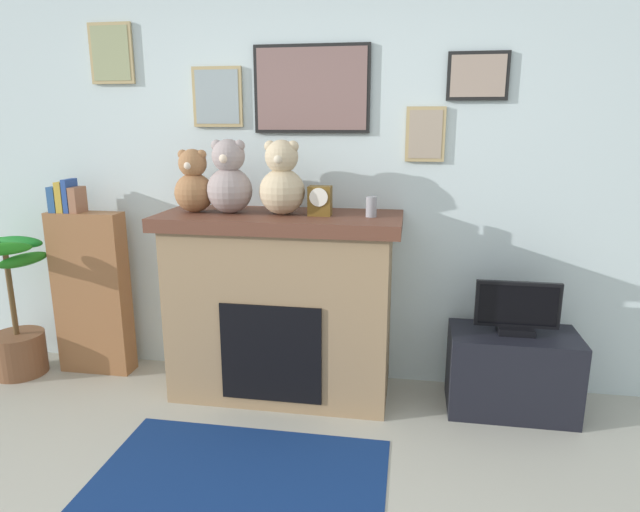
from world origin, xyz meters
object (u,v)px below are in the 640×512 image
bookshelf (91,289)px  tv_stand (511,372)px  teddy_bear_cream (194,184)px  television (517,310)px  mantel_clock (320,201)px  teddy_bear_brown (229,180)px  fireplace (281,304)px  teddy_bear_tan (282,181)px  potted_plant (15,323)px  candle_jar (371,207)px

bookshelf → tv_stand: bookshelf is taller
teddy_bear_cream → television: bearing=0.0°
bookshelf → mantel_clock: bookshelf is taller
bookshelf → teddy_bear_brown: bearing=-5.6°
fireplace → teddy_bear_tan: size_ratio=3.34×
bookshelf → potted_plant: 0.56m
bookshelf → fireplace: bearing=-3.6°
mantel_clock → fireplace: bearing=175.5°
teddy_bear_brown → mantel_clock: bearing=-0.1°
fireplace → television: 1.40m
bookshelf → teddy_bear_brown: 1.30m
teddy_bear_cream → teddy_bear_tan: size_ratio=0.87×
mantel_clock → teddy_bear_brown: bearing=179.9°
potted_plant → candle_jar: 2.54m
potted_plant → teddy_bear_brown: (1.54, 0.04, 0.99)m
potted_plant → mantel_clock: bearing=1.1°
television → candle_jar: size_ratio=4.02×
teddy_bear_brown → teddy_bear_cream: bearing=180.0°
mantel_clock → television: bearing=0.1°
television → bookshelf: bearing=177.9°
fireplace → tv_stand: size_ratio=1.99×
fireplace → candle_jar: size_ratio=12.33×
potted_plant → teddy_bear_cream: size_ratio=2.53×
fireplace → teddy_bear_brown: size_ratio=3.32×
tv_stand → candle_jar: candle_jar is taller
television → fireplace: bearing=179.3°
fireplace → potted_plant: 1.86m
television → teddy_bear_tan: teddy_bear_tan is taller
teddy_bear_brown → fireplace: bearing=3.5°
mantel_clock → teddy_bear_brown: size_ratio=0.39×
potted_plant → television: potted_plant is taller
potted_plant → teddy_bear_tan: (1.86, 0.04, 0.99)m
tv_stand → bookshelf: bearing=177.9°
teddy_bear_cream → teddy_bear_tan: teddy_bear_tan is taller
bookshelf → teddy_bear_tan: 1.57m
fireplace → teddy_bear_tan: 0.77m
teddy_bear_cream → candle_jar: bearing=0.0°
teddy_bear_cream → tv_stand: bearing=0.1°
mantel_clock → teddy_bear_brown: (-0.55, 0.00, 0.11)m
candle_jar → teddy_bear_tan: bearing=-179.9°
mantel_clock → teddy_bear_tan: size_ratio=0.40×
potted_plant → teddy_bear_cream: bearing=1.8°
candle_jar → mantel_clock: bearing=-179.7°
teddy_bear_tan → fireplace: bearing=138.3°
television → teddy_bear_brown: 1.85m
fireplace → mantel_clock: mantel_clock is taller
teddy_bear_cream → teddy_bear_brown: size_ratio=0.87×
potted_plant → candle_jar: size_ratio=8.15×
television → mantel_clock: mantel_clock is taller
teddy_bear_cream → mantel_clock: bearing=-0.1°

